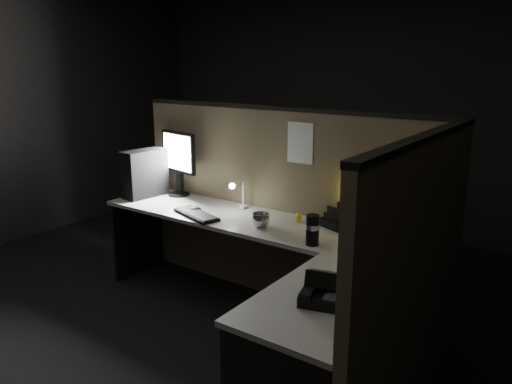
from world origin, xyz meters
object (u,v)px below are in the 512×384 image
Objects in this scene: monitor at (179,157)px; desk_phone at (330,290)px; keyboard at (196,215)px; pc_tower at (145,173)px; lava_lamp at (351,203)px.

monitor is 2.25m from desk_phone.
desk_phone reaches higher than keyboard.
lava_lamp reaches higher than pc_tower.
keyboard is 1.15m from lava_lamp.
lava_lamp reaches higher than desk_phone.
monitor is 1.60m from lava_lamp.
pc_tower is at bearing 144.10° from desk_phone.
lava_lamp reaches higher than keyboard.
keyboard is 1.45× the size of desk_phone.
pc_tower is 1.31× the size of desk_phone.
monitor is 1.80× the size of desk_phone.
pc_tower is at bearing -175.27° from keyboard.
keyboard is (0.53, -0.38, -0.32)m from monitor.
monitor is 0.73m from keyboard.
monitor is at bearing 49.52° from pc_tower.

